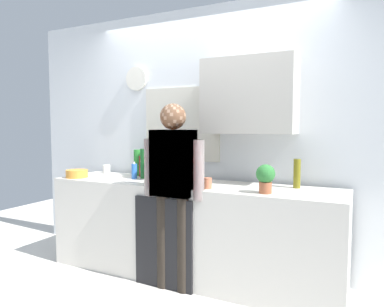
% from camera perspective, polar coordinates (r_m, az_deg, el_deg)
% --- Properties ---
extents(ground_plane, '(8.00, 8.00, 0.00)m').
position_cam_1_polar(ground_plane, '(3.31, -2.95, -20.79)').
color(ground_plane, silver).
extents(kitchen_counter, '(2.75, 0.64, 0.88)m').
position_cam_1_polar(kitchen_counter, '(3.40, -0.46, -12.14)').
color(kitchen_counter, beige).
rests_on(kitchen_counter, ground_plane).
extents(dishwasher_panel, '(0.56, 0.02, 0.79)m').
position_cam_1_polar(dishwasher_panel, '(3.18, -4.64, -14.20)').
color(dishwasher_panel, black).
rests_on(dishwasher_panel, ground_plane).
extents(back_wall_assembly, '(4.35, 0.42, 2.60)m').
position_cam_1_polar(back_wall_assembly, '(3.60, 3.26, 3.52)').
color(back_wall_assembly, silver).
rests_on(back_wall_assembly, ground_plane).
extents(coffee_maker, '(0.20, 0.20, 0.33)m').
position_cam_1_polar(coffee_maker, '(3.47, -4.57, -1.94)').
color(coffee_maker, black).
rests_on(coffee_maker, kitchen_counter).
extents(bottle_red_vinegar, '(0.06, 0.06, 0.22)m').
position_cam_1_polar(bottle_red_vinegar, '(3.75, -7.99, -2.04)').
color(bottle_red_vinegar, maroon).
rests_on(bottle_red_vinegar, kitchen_counter).
extents(bottle_olive_oil, '(0.06, 0.06, 0.25)m').
position_cam_1_polar(bottle_olive_oil, '(3.17, 16.47, -3.09)').
color(bottle_olive_oil, olive).
rests_on(bottle_olive_oil, kitchen_counter).
extents(bottle_green_wine, '(0.07, 0.07, 0.30)m').
position_cam_1_polar(bottle_green_wine, '(3.63, -7.72, -1.62)').
color(bottle_green_wine, '#195923').
rests_on(bottle_green_wine, kitchen_counter).
extents(bottle_clear_soda, '(0.09, 0.09, 0.28)m').
position_cam_1_polar(bottle_clear_soda, '(3.86, -8.65, -1.43)').
color(bottle_clear_soda, '#2D8C33').
rests_on(bottle_clear_soda, kitchen_counter).
extents(cup_terracotta_mug, '(0.08, 0.08, 0.09)m').
position_cam_1_polar(cup_terracotta_mug, '(3.03, 2.44, -4.77)').
color(cup_terracotta_mug, '#B26647').
rests_on(cup_terracotta_mug, kitchen_counter).
extents(cup_white_mug, '(0.08, 0.08, 0.09)m').
position_cam_1_polar(cup_white_mug, '(4.11, -13.53, -2.45)').
color(cup_white_mug, white).
rests_on(cup_white_mug, kitchen_counter).
extents(mixing_bowl, '(0.22, 0.22, 0.08)m').
position_cam_1_polar(mixing_bowl, '(3.86, -17.95, -3.09)').
color(mixing_bowl, orange).
rests_on(mixing_bowl, kitchen_counter).
extents(potted_plant, '(0.15, 0.15, 0.23)m').
position_cam_1_polar(potted_plant, '(2.85, 11.70, -3.66)').
color(potted_plant, '#9E5638').
rests_on(potted_plant, kitchen_counter).
extents(dish_soap, '(0.06, 0.06, 0.18)m').
position_cam_1_polar(dish_soap, '(3.63, -9.22, -2.78)').
color(dish_soap, blue).
rests_on(dish_soap, kitchen_counter).
extents(storage_canister, '(0.14, 0.14, 0.17)m').
position_cam_1_polar(storage_canister, '(3.29, -0.86, -3.35)').
color(storage_canister, silver).
rests_on(storage_canister, kitchen_counter).
extents(person_at_sink, '(0.57, 0.22, 1.60)m').
position_cam_1_polar(person_at_sink, '(3.03, -3.02, -4.35)').
color(person_at_sink, brown).
rests_on(person_at_sink, ground_plane).
extents(person_guest, '(0.57, 0.22, 1.60)m').
position_cam_1_polar(person_guest, '(3.03, -3.02, -4.35)').
color(person_guest, brown).
rests_on(person_guest, ground_plane).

